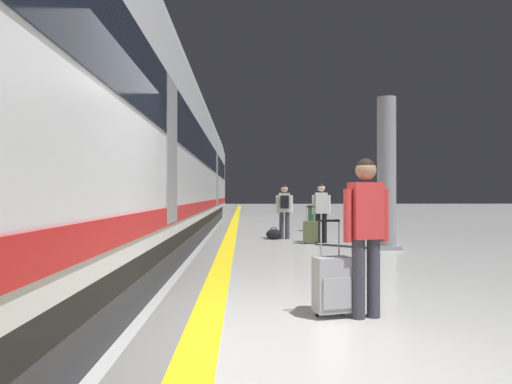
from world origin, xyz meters
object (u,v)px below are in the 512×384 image
passenger_near (321,208)px  high_speed_train (144,146)px  platform_pillar (387,176)px  suitcase_near (311,231)px  duffel_bag_mid (274,234)px  traveller_foreground (366,225)px  waste_bin (314,218)px  rolling_suitcase_foreground (332,284)px  passenger_mid (284,207)px

passenger_near → high_speed_train: bearing=-170.9°
platform_pillar → suitcase_near: bearing=141.6°
passenger_near → duffel_bag_mid: (-1.21, 0.98, -0.77)m
traveller_foreground → platform_pillar: 6.39m
waste_bin → passenger_near: bearing=-96.2°
rolling_suitcase_foreground → platform_pillar: platform_pillar is taller
rolling_suitcase_foreground → waste_bin: 11.45m
rolling_suitcase_foreground → passenger_near: passenger_near is taller
high_speed_train → passenger_near: high_speed_train is taller
passenger_near → platform_pillar: 2.13m
rolling_suitcase_foreground → suitcase_near: size_ratio=1.04×
high_speed_train → passenger_near: (4.56, 0.73, -1.58)m
rolling_suitcase_foreground → passenger_near: (1.16, 7.45, 0.57)m
traveller_foreground → waste_bin: traveller_foreground is taller
traveller_foreground → duffel_bag_mid: bearing=92.7°
traveller_foreground → passenger_near: 7.52m
rolling_suitcase_foreground → passenger_mid: size_ratio=0.65×
passenger_mid → waste_bin: (1.31, 2.82, -0.48)m
rolling_suitcase_foreground → waste_bin: (1.58, 11.34, 0.11)m
high_speed_train → platform_pillar: bearing=-7.4°
rolling_suitcase_foreground → platform_pillar: bearing=67.5°
waste_bin → platform_pillar: bearing=-80.8°
passenger_near → suitcase_near: bearing=-146.6°
duffel_bag_mid → platform_pillar: size_ratio=0.12×
high_speed_train → traveller_foreground: 7.87m
high_speed_train → passenger_near: bearing=9.1°
passenger_near → waste_bin: 3.94m
passenger_mid → suitcase_near: bearing=-65.9°
duffel_bag_mid → passenger_mid: bearing=15.9°
waste_bin → rolling_suitcase_foreground: bearing=-98.0°
high_speed_train → suitcase_near: (4.24, 0.52, -2.18)m
suitcase_near → waste_bin: (0.74, 4.10, 0.13)m
waste_bin → passenger_mid: bearing=-115.0°
passenger_mid → duffel_bag_mid: passenger_mid is taller
high_speed_train → waste_bin: 7.10m
platform_pillar → waste_bin: bearing=99.2°
duffel_bag_mid → waste_bin: waste_bin is taller
traveller_foreground → platform_pillar: bearing=70.6°
traveller_foreground → passenger_near: traveller_foreground is taller
traveller_foreground → passenger_mid: bearing=90.5°
high_speed_train → suitcase_near: size_ratio=33.49×
suitcase_near → passenger_mid: size_ratio=0.62×
passenger_near → platform_pillar: (1.30, -1.49, 0.80)m
passenger_mid → platform_pillar: 3.46m
duffel_bag_mid → waste_bin: bearing=60.7°
traveller_foreground → duffel_bag_mid: 8.51m
high_speed_train → rolling_suitcase_foreground: (3.40, -6.72, -2.16)m
suitcase_near → duffel_bag_mid: (-0.89, 1.19, -0.17)m
passenger_near → suitcase_near: (-0.32, -0.21, -0.60)m
high_speed_train → passenger_mid: high_speed_train is taller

